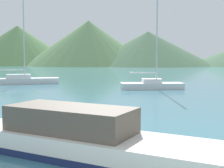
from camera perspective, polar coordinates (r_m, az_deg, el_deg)
The scene contains 6 objects.
motorboat_near at distance 8.37m, azimuth 0.78°, elevation -11.23°, with size 9.17×4.45×1.98m.
sailboat_inner at distance 34.02m, azimuth -16.66°, elevation 0.81°, with size 8.05×4.91×11.51m.
sailboat_middle at distance 27.77m, azimuth 7.30°, elevation 0.07°, with size 5.71×3.06×10.53m.
hill_west at distance 124.76m, azimuth -16.85°, elevation 6.78°, with size 45.48×45.48×14.88m.
hill_central at distance 111.92m, azimuth -4.28°, elevation 7.48°, with size 45.65×45.65×15.85m.
hill_east at distance 108.96m, azimuth 6.58°, elevation 6.45°, with size 45.24×45.24×11.73m.
Camera 1 is at (3.90, -3.88, 2.74)m, focal length 50.00 mm.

